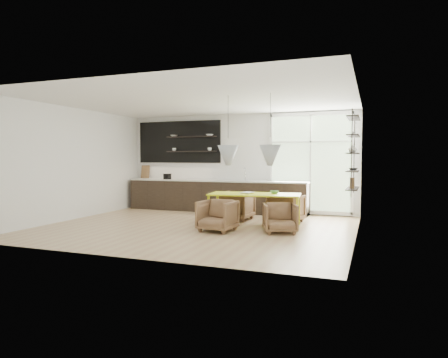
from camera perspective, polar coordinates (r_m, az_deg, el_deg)
room at (r=9.98m, az=1.72°, el=2.24°), size 7.02×6.01×2.91m
kitchen_run at (r=11.96m, az=-1.61°, el=-1.78°), size 5.54×0.69×2.75m
right_shelving at (r=9.53m, az=17.93°, el=3.21°), size 0.26×1.22×1.90m
dining_table at (r=9.35m, az=4.41°, el=-2.41°), size 2.20×1.21×0.77m
armchair_back_left at (r=10.35m, az=1.78°, el=-3.79°), size 0.84×0.86×0.74m
armchair_back_right at (r=10.04m, az=8.89°, el=-4.15°), size 0.91×0.93×0.70m
armchair_front_left at (r=8.72m, az=-0.95°, el=-5.25°), size 0.80×0.81×0.68m
armchair_front_right at (r=8.62m, az=8.00°, el=-5.54°), size 0.88×0.89×0.63m
wire_stool at (r=9.49m, az=-2.40°, el=-5.18°), size 0.30×0.30×0.38m
table_book at (r=9.44m, az=2.69°, el=-1.94°), size 0.29×0.36×0.03m
table_bowl at (r=9.41m, az=7.23°, el=-1.87°), size 0.27×0.27×0.06m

